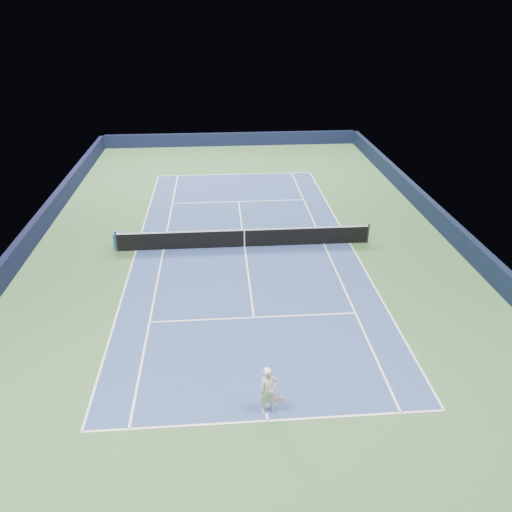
{
  "coord_description": "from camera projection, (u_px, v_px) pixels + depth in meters",
  "views": [
    {
      "loc": [
        -1.21,
        -22.86,
        11.31
      ],
      "look_at": [
        0.35,
        -3.0,
        1.0
      ],
      "focal_mm": 35.0,
      "sensor_mm": 36.0,
      "label": 1
    }
  ],
  "objects": [
    {
      "name": "ground",
      "position": [
        245.0,
        247.0,
        25.52
      ],
      "size": [
        40.0,
        40.0,
        0.0
      ],
      "primitive_type": "plane",
      "color": "#355B31",
      "rests_on": "ground"
    },
    {
      "name": "wall_far",
      "position": [
        231.0,
        139.0,
        42.82
      ],
      "size": [
        22.0,
        0.35,
        1.1
      ],
      "primitive_type": "cube",
      "color": "black",
      "rests_on": "ground"
    },
    {
      "name": "wall_right",
      "position": [
        451.0,
        230.0,
        26.02
      ],
      "size": [
        0.35,
        40.0,
        1.1
      ],
      "primitive_type": "cube",
      "color": "black",
      "rests_on": "ground"
    },
    {
      "name": "wall_left",
      "position": [
        25.0,
        244.0,
        24.51
      ],
      "size": [
        0.35,
        40.0,
        1.1
      ],
      "primitive_type": "cube",
      "color": "black",
      "rests_on": "ground"
    },
    {
      "name": "court_surface",
      "position": [
        245.0,
        247.0,
        25.52
      ],
      "size": [
        10.97,
        23.77,
        0.01
      ],
      "primitive_type": "cube",
      "color": "navy",
      "rests_on": "ground"
    },
    {
      "name": "baseline_far",
      "position": [
        235.0,
        174.0,
        36.04
      ],
      "size": [
        10.97,
        0.08,
        0.0
      ],
      "primitive_type": "cube",
      "color": "white",
      "rests_on": "ground"
    },
    {
      "name": "baseline_near",
      "position": [
        267.0,
        421.0,
        14.99
      ],
      "size": [
        10.97,
        0.08,
        0.0
      ],
      "primitive_type": "cube",
      "color": "white",
      "rests_on": "ground"
    },
    {
      "name": "sideline_doubles_right",
      "position": [
        350.0,
        243.0,
        25.9
      ],
      "size": [
        0.08,
        23.77,
        0.0
      ],
      "primitive_type": "cube",
      "color": "white",
      "rests_on": "ground"
    },
    {
      "name": "sideline_doubles_left",
      "position": [
        136.0,
        250.0,
        25.13
      ],
      "size": [
        0.08,
        23.77,
        0.0
      ],
      "primitive_type": "cube",
      "color": "white",
      "rests_on": "ground"
    },
    {
      "name": "sideline_singles_right",
      "position": [
        324.0,
        244.0,
        25.8
      ],
      "size": [
        0.08,
        23.77,
        0.0
      ],
      "primitive_type": "cube",
      "color": "white",
      "rests_on": "ground"
    },
    {
      "name": "sideline_singles_left",
      "position": [
        163.0,
        249.0,
        25.23
      ],
      "size": [
        0.08,
        23.77,
        0.0
      ],
      "primitive_type": "cube",
      "color": "white",
      "rests_on": "ground"
    },
    {
      "name": "service_line_far",
      "position": [
        239.0,
        202.0,
        31.18
      ],
      "size": [
        8.23,
        0.08,
        0.0
      ],
      "primitive_type": "cube",
      "color": "white",
      "rests_on": "ground"
    },
    {
      "name": "service_line_near",
      "position": [
        254.0,
        317.0,
        19.85
      ],
      "size": [
        8.23,
        0.08,
        0.0
      ],
      "primitive_type": "cube",
      "color": "white",
      "rests_on": "ground"
    },
    {
      "name": "center_service_line",
      "position": [
        245.0,
        247.0,
        25.52
      ],
      "size": [
        0.08,
        12.8,
        0.0
      ],
      "primitive_type": "cube",
      "color": "white",
      "rests_on": "ground"
    },
    {
      "name": "center_mark_far",
      "position": [
        235.0,
        175.0,
        35.91
      ],
      "size": [
        0.08,
        0.3,
        0.0
      ],
      "primitive_type": "cube",
      "color": "white",
      "rests_on": "ground"
    },
    {
      "name": "center_mark_near",
      "position": [
        267.0,
        417.0,
        15.13
      ],
      "size": [
        0.08,
        0.3,
        0.0
      ],
      "primitive_type": "cube",
      "color": "white",
      "rests_on": "ground"
    },
    {
      "name": "tennis_net",
      "position": [
        244.0,
        238.0,
        25.29
      ],
      "size": [
        12.9,
        0.1,
        1.07
      ],
      "color": "black",
      "rests_on": "ground"
    },
    {
      "name": "sponsor_cube",
      "position": [
        118.0,
        240.0,
        25.32
      ],
      "size": [
        0.6,
        0.5,
        0.8
      ],
      "color": "blue",
      "rests_on": "ground"
    },
    {
      "name": "tennis_player",
      "position": [
        268.0,
        391.0,
        14.99
      ],
      "size": [
        0.81,
        1.31,
        2.85
      ],
      "color": "silver",
      "rests_on": "ground"
    }
  ]
}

